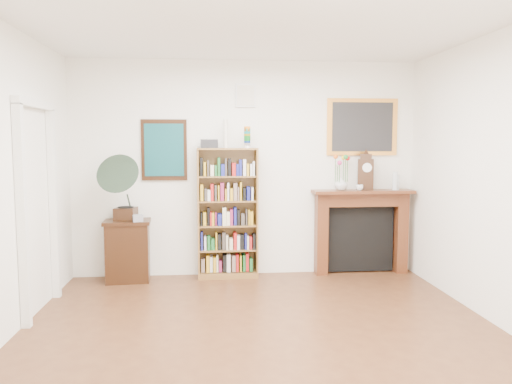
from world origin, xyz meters
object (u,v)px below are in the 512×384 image
Objects in this scene: side_cabinet at (128,251)px; bottle_right at (397,182)px; flower_vase at (341,184)px; bookshelf at (228,206)px; bottle_left at (395,181)px; gramophone at (123,184)px; teacup at (360,188)px; cd_stack at (138,218)px; mantel_clock at (366,173)px; fireplace at (361,224)px.

bottle_right reaches higher than side_cabinet.
flower_vase is 0.75m from bottle_right.
bottle_right is at bearing -0.01° from flower_vase.
bottle_left is (2.21, -0.01, 0.31)m from bookshelf.
bottle_right is at bearing 9.96° from gramophone.
gramophone is at bearing -177.57° from teacup.
bottle_right is (0.04, 0.03, -0.02)m from bottle_left.
cd_stack is 2.86m from teacup.
cd_stack reaches higher than side_cabinet.
mantel_clock is 0.23m from teacup.
bookshelf reaches higher than side_cabinet.
side_cabinet is at bearing -177.93° from bookshelf.
gramophone reaches higher than bottle_right.
mantel_clock is at bearing 34.66° from teacup.
bookshelf is 1.52m from flower_vase.
mantel_clock is 2.37× the size of bottle_right.
mantel_clock is (1.82, 0.03, 0.42)m from bookshelf.
fireplace is 6.65× the size of bottle_right.
flower_vase reaches higher than side_cabinet.
bookshelf is at bearing 8.96° from cd_stack.
bottle_left is at bearing 2.96° from teacup.
mantel_clock is 1.97× the size of bottle_left.
bottle_left is (0.72, -0.03, 0.03)m from flower_vase.
bottle_right is (3.53, 0.18, -0.02)m from gramophone.
flower_vase is 0.24m from teacup.
bookshelf is 4.08× the size of mantel_clock.
bottle_left is at bearing 10.12° from mantel_clock.
side_cabinet is at bearing -178.36° from flower_vase.
teacup reaches higher than side_cabinet.
bottle_right is (3.36, 0.19, 0.41)m from cd_stack.
bookshelf is 1.80m from fireplace.
fireplace is 0.62m from flower_vase.
bookshelf is at bearing -178.38° from fireplace.
fireplace is 0.73m from bottle_right.
bottle_left is (3.49, 0.15, 0.00)m from gramophone.
fireplace is 0.69m from mantel_clock.
gramophone is at bearing -173.60° from bookshelf.
mantel_clock reaches higher than cd_stack.
gramophone is at bearing -176.33° from flower_vase.
bottle_left is (0.39, -0.04, -0.11)m from mantel_clock.
mantel_clock is at bearing 10.68° from gramophone.
gramophone is 3.49m from bottle_left.
bottle_left is at bearing -145.81° from bottle_right.
bottle_left reaches higher than teacup.
bookshelf is at bearing 178.67° from teacup.
cd_stack is 0.25× the size of mantel_clock.
fireplace is 13.95× the size of teacup.
mantel_clock reaches higher than teacup.
bookshelf is at bearing -179.60° from flower_vase.
side_cabinet is 3.88× the size of bottle_right.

